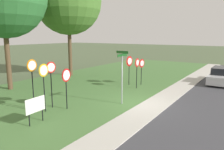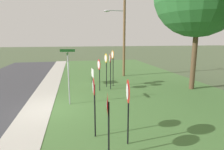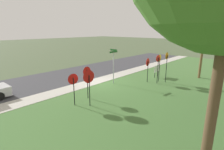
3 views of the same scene
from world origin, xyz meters
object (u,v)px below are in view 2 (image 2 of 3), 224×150
stop_sign_far_left (113,61)px  stop_sign_far_center (110,64)px  street_name_post (68,72)px  utility_pole (123,28)px  stop_sign_near_left (106,63)px  yield_sign_near_right (128,97)px  yield_sign_far_left (94,94)px  yield_sign_near_left (108,111)px  stop_sign_near_right (99,68)px  notice_board (93,74)px

stop_sign_far_left → stop_sign_far_center: size_ratio=1.07×
stop_sign_far_left → street_name_post: size_ratio=0.89×
stop_sign_far_center → utility_pole: bearing=160.1°
stop_sign_near_left → yield_sign_near_right: stop_sign_near_left is taller
yield_sign_far_left → utility_pole: (-11.40, 4.11, 3.01)m
street_name_post → utility_pole: 9.48m
stop_sign_far_left → yield_sign_near_left: size_ratio=1.32×
stop_sign_near_right → utility_pole: size_ratio=0.26×
stop_sign_near_right → notice_board: (-2.27, -0.25, -0.82)m
stop_sign_near_left → utility_pole: 5.47m
stop_sign_near_right → notice_board: bearing=178.8°
yield_sign_far_left → utility_pole: size_ratio=0.27×
stop_sign_far_center → yield_sign_near_left: (8.10, -1.66, -0.29)m
stop_sign_far_left → utility_pole: size_ratio=0.32×
stop_sign_near_left → yield_sign_near_left: 8.89m
stop_sign_near_right → street_name_post: (2.48, -2.07, 0.22)m
stop_sign_far_center → utility_pole: utility_pole is taller
stop_sign_near_left → stop_sign_far_center: stop_sign_far_center is taller
stop_sign_near_left → stop_sign_far_left: size_ratio=0.92×
yield_sign_near_left → yield_sign_near_right: bearing=138.6°
yield_sign_near_left → street_name_post: street_name_post is taller
stop_sign_far_left → utility_pole: 4.97m
yield_sign_far_left → notice_board: 8.78m
stop_sign_far_center → yield_sign_far_left: (6.72, -1.93, -0.14)m
stop_sign_far_left → street_name_post: (3.70, -3.33, -0.15)m
stop_sign_near_right → stop_sign_far_left: bearing=126.6°
stop_sign_far_left → utility_pole: (-3.75, 1.79, 2.73)m
stop_sign_far_center → yield_sign_near_right: (7.48, -0.84, -0.10)m
yield_sign_near_left → stop_sign_near_right: bearing=-174.6°
stop_sign_far_left → yield_sign_far_left: bearing=-21.4°
yield_sign_near_right → street_name_post: 5.15m
stop_sign_near_left → notice_board: stop_sign_near_left is taller
stop_sign_near_left → stop_sign_near_right: size_ratio=1.14×
stop_sign_far_center → street_name_post: street_name_post is taller
yield_sign_near_left → stop_sign_far_left: bearing=178.4°
stop_sign_near_left → utility_pole: bearing=141.9°
yield_sign_near_right → yield_sign_far_left: 1.33m
stop_sign_far_center → yield_sign_near_left: size_ratio=1.23×
yield_sign_near_left → utility_pole: 13.71m
stop_sign_near_right → notice_board: size_ratio=1.83×
yield_sign_near_left → notice_board: bearing=-171.9°
stop_sign_far_center → utility_pole: 5.91m
yield_sign_near_right → notice_board: 9.51m
stop_sign_far_center → yield_sign_far_left: bearing=-11.0°
stop_sign_near_right → street_name_post: bearing=-47.3°
street_name_post → yield_sign_far_left: bearing=17.6°
stop_sign_far_left → stop_sign_far_center: stop_sign_far_left is taller
yield_sign_near_left → stop_sign_near_left: bearing=-178.3°
stop_sign_near_right → yield_sign_far_left: yield_sign_far_left is taller
stop_sign_near_left → yield_sign_near_left: (8.77, -1.46, -0.30)m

